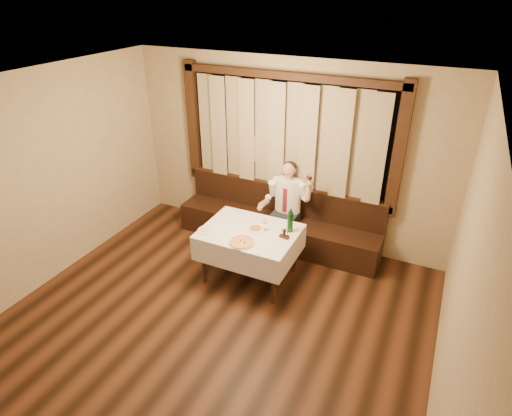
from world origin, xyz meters
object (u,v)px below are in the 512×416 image
at_px(pizza, 242,242).
at_px(cruet_caddy, 284,235).
at_px(dining_table, 250,237).
at_px(green_bottle, 290,222).
at_px(pasta_red, 256,227).
at_px(pasta_cream, 206,228).
at_px(banquette, 278,224).
at_px(seated_man, 286,200).

relative_size(pizza, cruet_caddy, 2.58).
xyz_separation_m(dining_table, cruet_caddy, (0.48, 0.03, 0.15)).
bearing_deg(green_bottle, pasta_red, -160.67).
bearing_deg(pasta_cream, pasta_red, 27.89).
bearing_deg(cruet_caddy, pasta_cream, -156.31).
bearing_deg(pasta_cream, green_bottle, 24.38).
bearing_deg(banquette, dining_table, -90.00).
bearing_deg(cruet_caddy, pizza, -132.92).
bearing_deg(seated_man, dining_table, -99.40).
bearing_deg(green_bottle, banquette, 121.20).
distance_m(banquette, pizza, 1.42).
relative_size(dining_table, pasta_red, 5.08).
bearing_deg(seated_man, pasta_cream, -119.82).
bearing_deg(pasta_cream, banquette, 67.65).
distance_m(pasta_cream, seated_man, 1.36).
bearing_deg(cruet_caddy, seated_man, 118.38).
distance_m(pasta_red, green_bottle, 0.47).
bearing_deg(banquette, seated_man, -29.87).
xyz_separation_m(pizza, pasta_red, (0.01, 0.38, 0.02)).
distance_m(dining_table, pasta_cream, 0.59).
xyz_separation_m(pasta_red, cruet_caddy, (0.43, -0.03, 0.01)).
bearing_deg(green_bottle, dining_table, -156.62).
xyz_separation_m(pasta_cream, cruet_caddy, (1.01, 0.28, 0.01)).
distance_m(pizza, green_bottle, 0.71).
height_order(dining_table, green_bottle, green_bottle).
height_order(pizza, cruet_caddy, cruet_caddy).
relative_size(pizza, seated_man, 0.24).
bearing_deg(banquette, pizza, -87.97).
bearing_deg(pizza, seated_man, 85.13).
bearing_deg(dining_table, banquette, 90.00).
bearing_deg(seated_man, pasta_red, -96.23).
bearing_deg(pasta_red, seated_man, 83.77).
bearing_deg(dining_table, cruet_caddy, 3.43).
relative_size(banquette, cruet_caddy, 24.60).
distance_m(banquette, green_bottle, 1.12).
xyz_separation_m(pasta_cream, green_bottle, (1.01, 0.46, 0.12)).
relative_size(pasta_red, seated_man, 0.18).
distance_m(banquette, cruet_caddy, 1.21).
bearing_deg(pasta_red, pizza, -91.74).
relative_size(pasta_red, cruet_caddy, 1.92).
bearing_deg(pasta_red, cruet_caddy, -4.28).
height_order(banquette, green_bottle, green_bottle).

